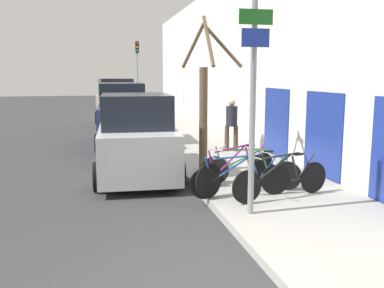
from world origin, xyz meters
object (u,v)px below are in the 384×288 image
object	(u,v)px
signpost	(253,101)
bicycle_3	(250,170)
parked_car_0	(136,140)
street_tree	(204,105)
pedestrian_near	(232,121)
bicycle_1	(241,179)
parked_car_2	(116,105)
bicycle_2	(237,171)
parked_car_1	(122,117)
traffic_light	(137,67)
bicycle_0	(282,179)

from	to	relation	value
signpost	bicycle_3	distance (m)	2.48
parked_car_0	street_tree	xyz separation A→B (m)	(1.69, -0.35, 0.88)
street_tree	pedestrian_near	bearing A→B (deg)	59.04
signpost	bicycle_1	size ratio (longest dim) A/B	1.72
signpost	parked_car_2	bearing A→B (deg)	96.08
signpost	pedestrian_near	distance (m)	6.46
parked_car_0	pedestrian_near	size ratio (longest dim) A/B	2.53
signpost	parked_car_2	xyz separation A→B (m)	(-1.62, 15.23, -1.07)
bicycle_2	parked_car_1	distance (m)	7.81
bicycle_2	parked_car_2	size ratio (longest dim) A/B	0.47
bicycle_1	parked_car_0	bearing A→B (deg)	33.28
parked_car_2	parked_car_1	bearing A→B (deg)	-93.49
parked_car_1	bicycle_3	bearing A→B (deg)	-69.75
street_tree	signpost	bearing A→B (deg)	-90.69
parked_car_1	parked_car_2	world-z (taller)	parked_car_2
bicycle_1	parked_car_0	xyz separation A→B (m)	(-1.83, 2.82, 0.45)
bicycle_2	parked_car_2	bearing A→B (deg)	-21.03
traffic_light	parked_car_0	bearing A→B (deg)	-95.82
signpost	traffic_light	world-z (taller)	traffic_light
parked_car_2	pedestrian_near	size ratio (longest dim) A/B	2.70
bicycle_2	pedestrian_near	distance (m)	4.87
bicycle_3	parked_car_1	size ratio (longest dim) A/B	0.38
bicycle_1	pedestrian_near	xyz separation A→B (m)	(1.45, 5.11, 0.59)
bicycle_1	bicycle_3	xyz separation A→B (m)	(0.47, 0.71, 0.00)
bicycle_2	traffic_light	world-z (taller)	traffic_light
bicycle_0	street_tree	xyz separation A→B (m)	(-0.90, 2.73, 1.31)
bicycle_1	parked_car_1	bearing A→B (deg)	13.28
bicycle_0	bicycle_1	distance (m)	0.81
signpost	bicycle_0	xyz separation A→B (m)	(0.94, 0.78, -1.62)
bicycle_2	parked_car_0	xyz separation A→B (m)	(-1.91, 2.34, 0.41)
bicycle_2	traffic_light	xyz separation A→B (m)	(-0.37, 17.44, 2.47)
parked_car_1	pedestrian_near	xyz separation A→B (m)	(3.30, -2.91, 0.06)
signpost	parked_car_0	world-z (taller)	signpost
bicycle_1	bicycle_2	bearing A→B (deg)	-9.91
bicycle_3	pedestrian_near	distance (m)	4.55
bicycle_1	traffic_light	distance (m)	18.09
pedestrian_near	traffic_light	xyz separation A→B (m)	(-1.74, 12.79, 1.92)
signpost	bicycle_2	size ratio (longest dim) A/B	1.73
bicycle_1	parked_car_1	size ratio (longest dim) A/B	0.44
bicycle_0	bicycle_1	size ratio (longest dim) A/B	1.06
parked_car_0	bicycle_2	bearing A→B (deg)	-48.06
signpost	pedestrian_near	world-z (taller)	signpost
signpost	parked_car_0	bearing A→B (deg)	113.12
bicycle_0	parked_car_1	size ratio (longest dim) A/B	0.46
bicycle_0	street_tree	size ratio (longest dim) A/B	0.58
parked_car_2	pedestrian_near	world-z (taller)	parked_car_2
parked_car_2	traffic_light	size ratio (longest dim) A/B	1.00
pedestrian_near	street_tree	xyz separation A→B (m)	(-1.59, -2.65, 0.73)
bicycle_2	pedestrian_near	world-z (taller)	pedestrian_near
signpost	parked_car_1	world-z (taller)	signpost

